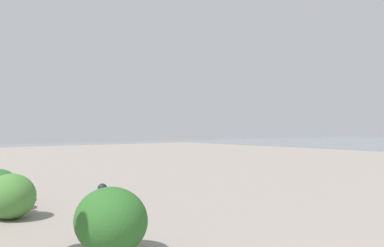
% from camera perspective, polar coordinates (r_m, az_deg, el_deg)
% --- Properties ---
extents(bollard_near, '(0.13, 0.13, 0.89)m').
position_cam_1_polar(bollard_near, '(5.94, -12.20, -12.13)').
color(bollard_near, '#232328').
rests_on(bollard_near, ground).
extents(bollard_mid, '(0.13, 0.13, 0.73)m').
position_cam_1_polar(bollard_mid, '(8.79, -23.56, -8.84)').
color(bollard_mid, '#232328').
rests_on(bollard_mid, ground).
extents(shrub_low, '(0.97, 0.87, 0.82)m').
position_cam_1_polar(shrub_low, '(8.31, -23.59, -9.12)').
color(shrub_low, '#477F38').
rests_on(shrub_low, ground).
extents(shrub_round, '(1.04, 0.93, 0.88)m').
position_cam_1_polar(shrub_round, '(5.67, -11.06, -12.96)').
color(shrub_round, '#2D6628').
rests_on(shrub_round, ground).
extents(shrub_wide, '(0.70, 0.63, 0.60)m').
position_cam_1_polar(shrub_wide, '(10.17, -23.59, -8.16)').
color(shrub_wide, '#2D6628').
rests_on(shrub_wide, ground).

